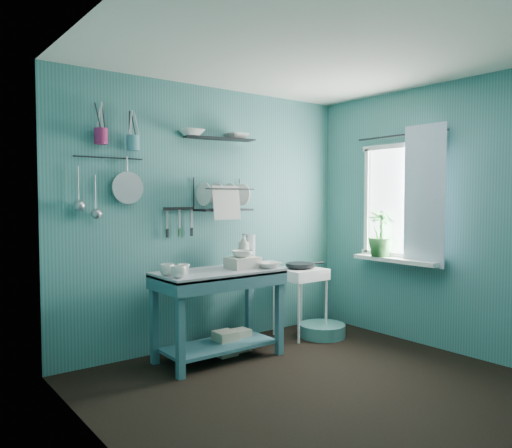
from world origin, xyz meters
TOP-DOWN VIEW (x-y plane):
  - floor at (0.00, 0.00)m, footprint 3.20×3.20m
  - ceiling at (0.00, 0.00)m, footprint 3.20×3.20m
  - wall_back at (0.00, 1.50)m, footprint 3.20×0.00m
  - wall_left at (-1.60, 0.00)m, footprint 0.00×3.00m
  - wall_right at (1.60, 0.00)m, footprint 0.00×3.00m
  - work_counter at (-0.23, 1.03)m, footprint 1.12×0.56m
  - mug_left at (-0.71, 0.87)m, footprint 0.12×0.12m
  - mug_mid at (-0.61, 0.97)m, footprint 0.14×0.14m
  - mug_right at (-0.73, 1.03)m, footprint 0.17×0.17m
  - wash_tub at (0.02, 1.01)m, footprint 0.28×0.22m
  - tub_bowl at (0.02, 1.01)m, footprint 0.20×0.19m
  - soap_bottle at (0.19, 1.23)m, footprint 0.12×0.12m
  - water_bottle at (0.29, 1.25)m, footprint 0.09×0.09m
  - counter_bowl at (0.22, 0.88)m, footprint 0.22×0.22m
  - hotplate_stand at (0.85, 1.14)m, footprint 0.51×0.51m
  - frying_pan at (0.85, 1.14)m, footprint 0.30×0.30m
  - knife_strip at (-0.38, 1.47)m, footprint 0.32×0.04m
  - dish_rack at (0.05, 1.37)m, footprint 0.55×0.25m
  - upper_shelf at (0.03, 1.40)m, footprint 0.72×0.30m
  - shelf_bowl_left at (-0.28, 1.40)m, footprint 0.24×0.24m
  - shelf_bowl_right at (0.23, 1.40)m, footprint 0.23×0.23m
  - utensil_cup_magenta at (-1.12, 1.42)m, footprint 0.11×0.11m
  - utensil_cup_teal at (-0.84, 1.42)m, footprint 0.11×0.11m
  - colander at (-0.88, 1.45)m, footprint 0.28×0.03m
  - ladle_outer at (-1.30, 1.46)m, footprint 0.01×0.01m
  - ladle_inner at (-1.16, 1.46)m, footprint 0.01×0.01m
  - hook_rail at (-1.04, 1.47)m, footprint 0.60×0.01m
  - window_glass at (1.59, 0.45)m, footprint 0.00×1.10m
  - windowsill at (1.50, 0.45)m, footprint 0.16×0.95m
  - curtain at (1.52, 0.15)m, footprint 0.00×1.35m
  - curtain_rod at (1.54, 0.45)m, footprint 0.02×1.05m
  - potted_plant at (1.50, 0.64)m, footprint 0.34×0.34m
  - storage_tin_large at (-0.13, 1.08)m, footprint 0.18×0.18m
  - storage_tin_small at (0.07, 1.11)m, footprint 0.15×0.15m
  - floor_basin at (1.01, 0.98)m, footprint 0.47×0.47m

SIDE VIEW (x-z plane):
  - floor at x=0.00m, z-range 0.00..0.00m
  - floor_basin at x=1.01m, z-range 0.00..0.13m
  - storage_tin_small at x=0.07m, z-range 0.00..0.20m
  - storage_tin_large at x=-0.13m, z-range 0.00..0.22m
  - hotplate_stand at x=0.85m, z-range 0.00..0.70m
  - work_counter at x=-0.23m, z-range 0.00..0.79m
  - frying_pan at x=0.85m, z-range 0.72..0.76m
  - windowsill at x=1.50m, z-range 0.79..0.83m
  - counter_bowl at x=0.22m, z-range 0.79..0.84m
  - mug_mid at x=-0.61m, z-range 0.79..0.88m
  - mug_left at x=-0.71m, z-range 0.79..0.89m
  - mug_right at x=-0.73m, z-range 0.79..0.89m
  - wash_tub at x=0.02m, z-range 0.79..0.89m
  - tub_bowl at x=0.02m, z-range 0.89..0.95m
  - water_bottle at x=0.29m, z-range 0.79..1.07m
  - soap_bottle at x=0.19m, z-range 0.79..1.09m
  - potted_plant at x=1.50m, z-range 0.83..1.30m
  - wall_back at x=0.00m, z-range -0.35..2.85m
  - wall_left at x=-1.60m, z-range -0.25..2.75m
  - wall_right at x=1.60m, z-range -0.25..2.75m
  - knife_strip at x=-0.38m, z-range 1.31..1.34m
  - window_glass at x=1.59m, z-range 0.85..1.95m
  - curtain at x=1.52m, z-range 0.77..2.12m
  - dish_rack at x=0.05m, z-range 1.30..1.62m
  - ladle_inner at x=-1.16m, z-range 1.32..1.62m
  - colander at x=-0.88m, z-range 1.38..1.66m
  - ladle_outer at x=-1.30m, z-range 1.39..1.69m
  - hook_rail at x=-1.04m, z-range 1.76..1.77m
  - utensil_cup_teal at x=-0.84m, z-range 1.83..1.96m
  - utensil_cup_magenta at x=-1.12m, z-range 1.87..2.00m
  - upper_shelf at x=0.03m, z-range 1.99..2.00m
  - curtain_rod at x=1.54m, z-range 2.04..2.06m
  - shelf_bowl_left at x=-0.28m, z-range 2.03..2.08m
  - shelf_bowl_right at x=0.23m, z-range 2.04..2.10m
  - ceiling at x=0.00m, z-range 2.50..2.50m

